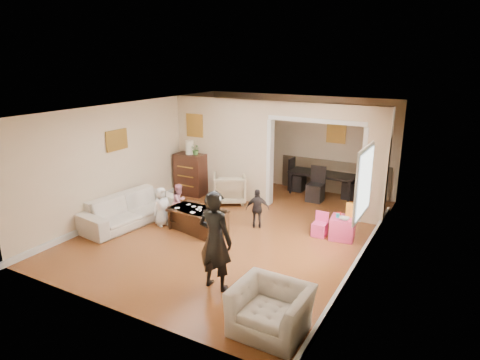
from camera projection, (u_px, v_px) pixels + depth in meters
The scene contains 27 objects.
floor at pixel (236, 229), 9.02m from camera, with size 7.00×7.00×0.00m, color #9B5728.
partition_left at pixel (224, 148), 10.80m from camera, with size 2.75×0.18×2.60m, color beige.
partition_right at pixel (375, 166), 9.01m from camera, with size 0.55×0.18×2.60m, color beige.
partition_header at pixel (317, 111), 9.33m from camera, with size 2.22×0.18×0.35m, color beige.
window_pane at pixel (364, 183), 6.97m from camera, with size 0.03×0.95×1.10m, color white.
framed_art_partition at pixel (195, 125), 10.95m from camera, with size 0.45×0.03×0.55m, color brown.
framed_art_sofa_wall at pixel (117, 140), 9.27m from camera, with size 0.03×0.55×0.40m, color brown.
framed_art_alcove at pixel (336, 132), 10.91m from camera, with size 0.45×0.03×0.55m, color brown.
sofa at pixel (130, 209), 9.24m from camera, with size 2.23×0.87×0.65m, color beige.
armchair_back at pixel (229, 188), 10.58m from camera, with size 0.80×0.82×0.75m, color tan.
armchair_front at pixel (271, 310), 5.56m from camera, with size 1.00×0.87×0.65m, color beige.
dresser at pixel (191, 174), 11.15m from camera, with size 0.81×0.46×1.12m, color #34190F.
table_lamp at pixel (190, 147), 10.94m from camera, with size 0.22×0.22×0.36m, color #F2E6C5.
potted_plant at pixel (196, 149), 10.86m from camera, with size 0.26×0.23×0.29m, color #416D30.
coffee_table at pixel (198, 220), 8.88m from camera, with size 1.25×0.62×0.47m, color #371F11.
coffee_cup at pixel (200, 209), 8.71m from camera, with size 0.10×0.10×0.09m, color beige.
play_table at pixel (342, 228), 8.47m from camera, with size 0.48×0.48×0.46m, color #E43C77.
cereal_box at pixel (351, 210), 8.39m from camera, with size 0.20×0.07×0.30m, color yellow.
cyan_cup at pixel (338, 216), 8.40m from camera, with size 0.08×0.08×0.08m, color teal.
toy_block at pixel (339, 213), 8.55m from camera, with size 0.08×0.06×0.05m, color red.
play_bowl at pixel (344, 219), 8.27m from camera, with size 0.21×0.21×0.05m, color silver.
dining_table at pixel (323, 183), 11.21m from camera, with size 1.77×0.99×0.62m, color black.
adult_person at pixel (215, 240), 6.49m from camera, with size 0.60×0.39×1.64m, color black.
child_kneel_a at pixel (162, 207), 9.09m from camera, with size 0.42×0.28×0.87m, color white.
child_kneel_b at pixel (180, 202), 9.40m from camera, with size 0.41×0.32×0.85m, color pink.
child_toddler at pixel (258, 209), 8.96m from camera, with size 0.51×0.21×0.87m, color black.
craft_papers at pixel (193, 209), 8.83m from camera, with size 0.91×0.46×0.00m.
Camera 1 is at (4.14, -7.25, 3.57)m, focal length 31.06 mm.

